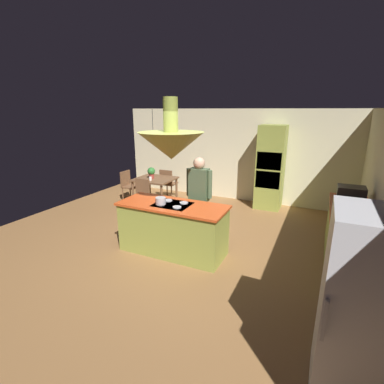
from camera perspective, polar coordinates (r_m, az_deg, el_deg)
name	(u,v)px	position (r m, az deg, el deg)	size (l,w,h in m)	color
ground	(178,247)	(5.52, -2.75, -10.95)	(8.16, 8.16, 0.00)	olive
wall_back	(234,155)	(8.21, 8.49, 7.35)	(6.80, 0.10, 2.55)	beige
kitchen_island	(173,228)	(5.17, -3.86, -7.28)	(1.95, 0.80, 0.94)	#939E42
counter_run_right	(348,240)	(5.37, 28.93, -8.40)	(0.73, 2.40, 0.92)	#939E42
oven_tower	(270,168)	(7.61, 15.50, 4.73)	(0.66, 0.62, 2.16)	#939E42
refrigerator	(367,312)	(2.97, 31.74, -19.92)	(0.72, 0.74, 1.78)	silver
dining_table	(155,182)	(7.65, -7.47, 1.99)	(1.00, 0.92, 0.76)	brown
person_at_island	(199,194)	(5.47, 1.40, -0.38)	(0.53, 0.22, 1.67)	tan
range_hood	(171,144)	(4.77, -4.21, 9.59)	(1.10, 1.10, 1.00)	#939E42
pendant_light_over_table	(153,136)	(7.44, -7.82, 11.02)	(0.32, 0.32, 0.82)	#E0B266
chair_facing_island	(140,194)	(7.14, -10.34, -0.43)	(0.40, 0.40, 0.87)	brown
chair_by_back_wall	(168,182)	(8.24, -4.91, 2.03)	(0.40, 0.40, 0.87)	brown
chair_at_corner	(129,184)	(8.18, -12.64, 1.57)	(0.40, 0.40, 0.87)	brown
potted_plant_on_table	(151,172)	(7.58, -8.19, 3.94)	(0.20, 0.20, 0.30)	#99382D
cup_on_table	(150,179)	(7.42, -8.39, 2.70)	(0.07, 0.07, 0.09)	white
canister_flour	(356,221)	(4.63, 30.17, -5.11)	(0.13, 0.13, 0.18)	silver
canister_sugar	(355,216)	(4.79, 30.03, -4.25)	(0.11, 0.11, 0.21)	silver
canister_tea	(355,213)	(4.96, 29.89, -3.60)	(0.14, 0.14, 0.20)	silver
microwave_on_counter	(351,194)	(5.85, 29.34, -0.36)	(0.46, 0.36, 0.28)	#232326
cooking_pot_on_cooktop	(161,201)	(4.95, -6.33, -1.78)	(0.18, 0.18, 0.12)	#B2B2B7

